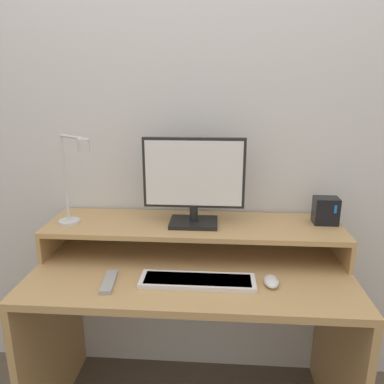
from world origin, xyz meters
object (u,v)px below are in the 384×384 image
router_dock (326,211)px  keyboard (198,281)px  desk_lamp (74,179)px  mouse (271,281)px  monitor (194,180)px  remote_control (109,282)px

router_dock → keyboard: (-0.55, -0.32, -0.19)m
desk_lamp → keyboard: size_ratio=0.89×
keyboard → mouse: size_ratio=4.69×
monitor → mouse: bearing=-39.2°
desk_lamp → remote_control: bearing=-49.9°
remote_control → keyboard: bearing=4.8°
keyboard → remote_control: keyboard is taller
desk_lamp → remote_control: size_ratio=2.34×
mouse → desk_lamp: bearing=166.3°
remote_control → router_dock: bearing=21.3°
desk_lamp → keyboard: bearing=-21.0°
router_dock → mouse: 0.45m
desk_lamp → keyboard: (0.54, -0.21, -0.35)m
desk_lamp → router_dock: bearing=5.9°
desk_lamp → mouse: 0.92m
router_dock → mouse: bearing=-130.8°
router_dock → monitor: bearing=-174.7°
desk_lamp → keyboard: desk_lamp is taller
router_dock → remote_control: router_dock is taller
monitor → keyboard: monitor is taller
keyboard → mouse: 0.28m
monitor → keyboard: 0.43m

